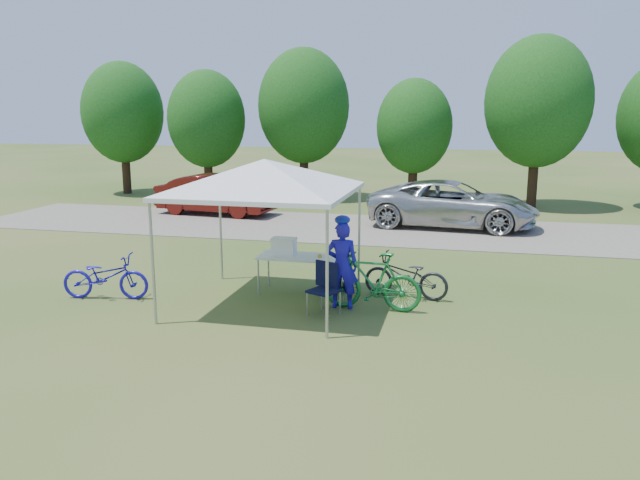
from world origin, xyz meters
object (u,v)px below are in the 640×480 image
object	(u,v)px
cooler	(284,246)
minivan	(453,204)
bike_green	(372,281)
sedan	(216,195)
bike_blue	(105,277)
bike_dark	(406,276)
folding_chair	(325,284)
folding_table	(305,258)
cyclist	(342,265)

from	to	relation	value
cooler	minivan	size ratio (longest dim) A/B	0.09
bike_green	sedan	bearing A→B (deg)	-140.74
bike_blue	bike_dark	xyz separation A→B (m)	(5.64, 1.37, -0.00)
folding_chair	bike_dark	xyz separation A→B (m)	(1.32, 1.27, -0.11)
bike_dark	sedan	world-z (taller)	sedan
folding_table	bike_dark	xyz separation A→B (m)	(1.99, 0.11, -0.27)
cyclist	bike_dark	size ratio (longest dim) A/B	0.97
sedan	folding_table	bearing A→B (deg)	-141.50
minivan	sedan	bearing A→B (deg)	91.33
bike_blue	folding_table	bearing A→B (deg)	-81.03
bike_blue	bike_green	size ratio (longest dim) A/B	0.93
cyclist	sedan	world-z (taller)	cyclist
bike_dark	minivan	bearing A→B (deg)	-175.46
cyclist	bike_green	distance (m)	0.62
bike_dark	bike_blue	bearing A→B (deg)	-66.86
bike_green	sedan	size ratio (longest dim) A/B	0.43
bike_green	minivan	size ratio (longest dim) A/B	0.35
folding_chair	cyclist	bearing A→B (deg)	81.95
minivan	cyclist	bearing A→B (deg)	174.01
cooler	cyclist	size ratio (longest dim) A/B	0.30
cyclist	sedan	bearing A→B (deg)	-59.24
cooler	sedan	xyz separation A→B (m)	(-5.02, 8.59, -0.22)
bike_blue	sedan	bearing A→B (deg)	0.17
minivan	sedan	size ratio (longest dim) A/B	1.24
folding_table	cyclist	distance (m)	1.21
cyclist	minivan	distance (m)	8.98
folding_table	bike_dark	bearing A→B (deg)	3.13
bike_dark	sedan	size ratio (longest dim) A/B	0.40
bike_blue	minivan	size ratio (longest dim) A/B	0.32
bike_green	sedan	distance (m)	11.64
cooler	minivan	world-z (taller)	minivan
folding_table	minivan	size ratio (longest dim) A/B	0.35
bike_dark	cyclist	bearing A→B (deg)	-40.86
folding_table	cooler	xyz separation A→B (m)	(-0.43, -0.00, 0.22)
folding_table	cooler	distance (m)	0.48
folding_chair	cyclist	xyz separation A→B (m)	(0.24, 0.37, 0.26)
folding_chair	sedan	world-z (taller)	sedan
folding_chair	minivan	xyz separation A→B (m)	(2.00, 9.17, 0.19)
folding_chair	minivan	world-z (taller)	minivan
folding_table	bike_blue	xyz separation A→B (m)	(-3.65, -1.27, -0.27)
minivan	folding_table	bearing A→B (deg)	166.89
bike_blue	bike_dark	size ratio (longest dim) A/B	1.01
folding_chair	sedan	bearing A→B (deg)	146.92
bike_blue	sedan	size ratio (longest dim) A/B	0.40
cooler	cyclist	distance (m)	1.56
folding_chair	bike_blue	bearing A→B (deg)	-153.77
bike_dark	minivan	size ratio (longest dim) A/B	0.32
folding_chair	sedan	xyz separation A→B (m)	(-6.12, 9.74, 0.16)
cooler	bike_dark	world-z (taller)	cooler
minivan	sedan	distance (m)	8.14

